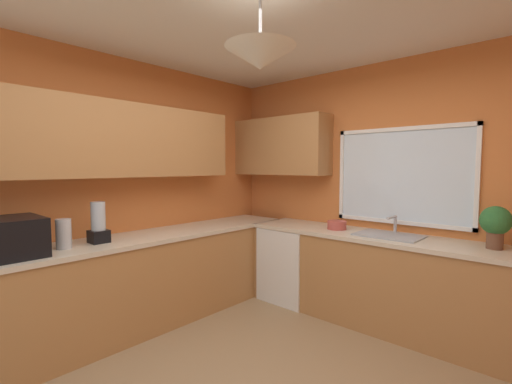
# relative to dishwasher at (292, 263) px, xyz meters

# --- Properties ---
(room_shell) EXTENTS (3.96, 4.10, 2.69)m
(room_shell) POSITION_rel_dishwasher_xyz_m (0.57, -1.20, 1.36)
(room_shell) COLOR #D17238
(room_shell) RESTS_ON ground_plane
(counter_run_left) EXTENTS (0.65, 3.71, 0.89)m
(counter_run_left) POSITION_rel_dishwasher_xyz_m (-0.66, -1.65, 0.02)
(counter_run_left) COLOR #AD7542
(counter_run_left) RESTS_ON ground_plane
(counter_run_back) EXTENTS (3.05, 0.65, 0.89)m
(counter_run_back) POSITION_rel_dishwasher_xyz_m (1.16, 0.03, 0.02)
(counter_run_back) COLOR #AD7542
(counter_run_back) RESTS_ON ground_plane
(dishwasher) EXTENTS (0.60, 0.60, 0.84)m
(dishwasher) POSITION_rel_dishwasher_xyz_m (0.00, 0.00, 0.00)
(dishwasher) COLOR white
(dishwasher) RESTS_ON ground_plane
(microwave) EXTENTS (0.48, 0.36, 0.29)m
(microwave) POSITION_rel_dishwasher_xyz_m (-0.66, -2.59, 0.61)
(microwave) COLOR black
(microwave) RESTS_ON counter_run_left
(kettle) EXTENTS (0.12, 0.12, 0.24)m
(kettle) POSITION_rel_dishwasher_xyz_m (-0.64, -2.25, 0.59)
(kettle) COLOR #B7B7BC
(kettle) RESTS_ON counter_run_left
(sink_assembly) EXTENTS (0.59, 0.40, 0.19)m
(sink_assembly) POSITION_rel_dishwasher_xyz_m (1.11, 0.04, 0.48)
(sink_assembly) COLOR #9EA0A5
(sink_assembly) RESTS_ON counter_run_back
(potted_plant) EXTENTS (0.23, 0.23, 0.35)m
(potted_plant) POSITION_rel_dishwasher_xyz_m (1.95, 0.08, 0.68)
(potted_plant) COLOR brown
(potted_plant) RESTS_ON counter_run_back
(bowl) EXTENTS (0.20, 0.20, 0.09)m
(bowl) POSITION_rel_dishwasher_xyz_m (0.56, 0.03, 0.51)
(bowl) COLOR #B74C42
(bowl) RESTS_ON counter_run_back
(blender_appliance) EXTENTS (0.15, 0.15, 0.36)m
(blender_appliance) POSITION_rel_dishwasher_xyz_m (-0.66, -1.96, 0.63)
(blender_appliance) COLOR black
(blender_appliance) RESTS_ON counter_run_left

